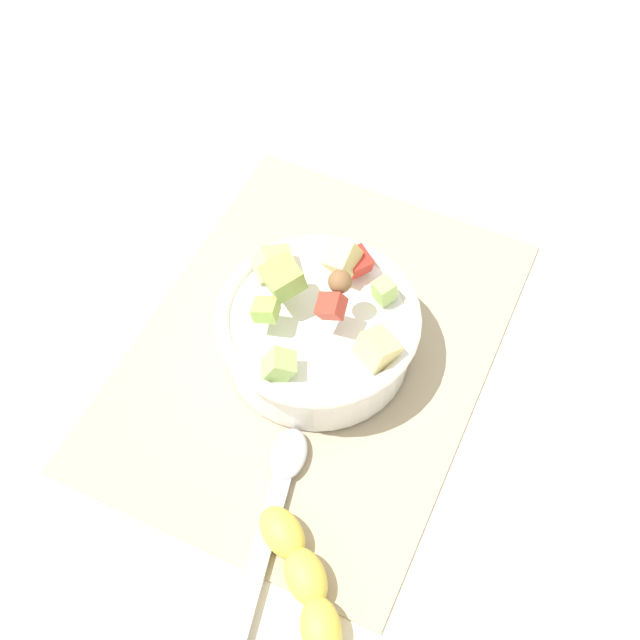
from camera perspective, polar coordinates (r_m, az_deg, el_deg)
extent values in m
plane|color=silver|center=(0.89, -0.50, -2.14)|extent=(2.40, 2.40, 0.00)
cube|color=tan|center=(0.89, -0.50, -2.04)|extent=(0.48, 0.36, 0.01)
cylinder|color=white|center=(0.86, 0.00, -0.71)|extent=(0.20, 0.20, 0.06)
torus|color=white|center=(0.84, 0.00, 0.49)|extent=(0.21, 0.21, 0.02)
cube|color=#8CB74C|center=(0.81, -2.53, 3.06)|extent=(0.05, 0.05, 0.03)
cube|color=#E5D684|center=(0.86, -3.24, 3.92)|extent=(0.05, 0.05, 0.05)
cube|color=#BC3828|center=(0.79, 0.77, 0.97)|extent=(0.03, 0.03, 0.03)
cube|color=#9EC656|center=(0.80, -3.79, 0.72)|extent=(0.03, 0.03, 0.02)
cube|color=#E5D684|center=(0.80, 3.99, -1.99)|extent=(0.05, 0.05, 0.04)
cube|color=#A3CC6B|center=(0.79, -2.73, -3.25)|extent=(0.04, 0.04, 0.04)
cube|color=red|center=(0.85, 2.56, 4.08)|extent=(0.04, 0.04, 0.02)
cube|color=#A3CC6B|center=(0.83, 4.47, 2.05)|extent=(0.03, 0.03, 0.03)
cube|color=#E5D684|center=(0.84, 1.53, 4.36)|extent=(0.04, 0.03, 0.04)
sphere|color=brown|center=(0.79, 1.39, 2.68)|extent=(0.03, 0.03, 0.03)
ellipsoid|color=#B7B7BC|center=(0.82, -2.19, -9.26)|extent=(0.06, 0.05, 0.01)
cube|color=#B7B7BC|center=(0.79, -4.31, -16.47)|extent=(0.18, 0.05, 0.01)
ellipsoid|color=yellow|center=(0.76, 0.06, -20.58)|extent=(0.07, 0.06, 0.04)
ellipsoid|color=yellow|center=(0.77, -0.98, -17.35)|extent=(0.06, 0.06, 0.04)
ellipsoid|color=yellow|center=(0.78, -2.63, -14.49)|extent=(0.06, 0.07, 0.04)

